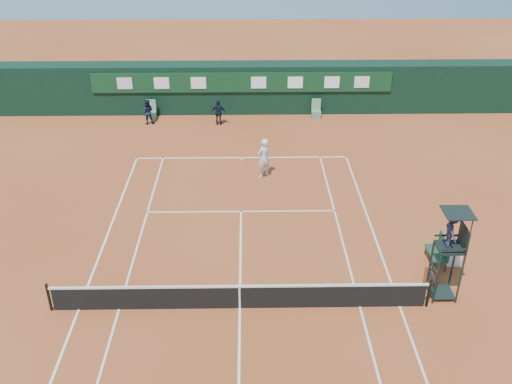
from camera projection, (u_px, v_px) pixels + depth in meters
ground at (240, 308)px, 19.46m from camera, size 90.00×90.00×0.00m
court_lines at (240, 308)px, 19.46m from camera, size 11.05×23.85×0.01m
tennis_net at (240, 296)px, 19.21m from camera, size 12.90×0.10×1.10m
back_wall at (242, 88)px, 35.11m from camera, size 40.00×1.65×3.00m
linesman_chair_left at (152, 114)px, 34.51m from camera, size 0.55×0.50×1.15m
linesman_chair_right at (316, 113)px, 34.65m from camera, size 0.55×0.50×1.15m
umpire_chair at (452, 237)px, 18.85m from camera, size 0.96×0.95×3.42m
player_bench at (440, 250)px, 21.43m from camera, size 0.56×1.20×1.10m
tennis_bag at (429, 278)px, 20.61m from camera, size 0.67×0.97×0.34m
cooler at (452, 255)px, 21.59m from camera, size 0.57×0.57×0.65m
tennis_ball at (267, 169)px, 28.61m from camera, size 0.07×0.07×0.07m
player at (264, 158)px, 27.51m from camera, size 0.86×0.84×2.00m
ball_kid_left at (148, 112)px, 33.60m from camera, size 0.79×0.65×1.50m
ball_kid_right at (219, 113)px, 33.47m from camera, size 0.93×0.50×1.51m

